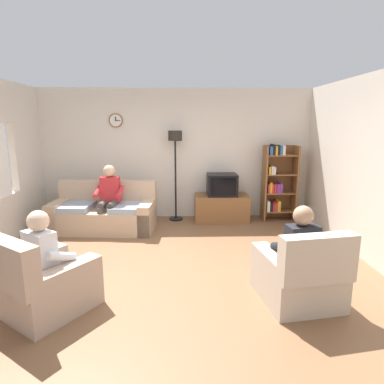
% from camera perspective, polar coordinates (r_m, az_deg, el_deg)
% --- Properties ---
extents(ground_plane, '(12.00, 12.00, 0.00)m').
position_cam_1_polar(ground_plane, '(4.68, -3.21, -13.20)').
color(ground_plane, brown).
extents(back_wall_assembly, '(6.20, 0.17, 2.70)m').
position_cam_1_polar(back_wall_assembly, '(6.92, -2.77, 6.68)').
color(back_wall_assembly, silver).
rests_on(back_wall_assembly, ground_plane).
extents(couch, '(1.96, 1.02, 0.90)m').
position_cam_1_polar(couch, '(6.38, -15.23, -3.68)').
color(couch, tan).
rests_on(couch, ground_plane).
extents(tv_stand, '(1.10, 0.56, 0.55)m').
position_cam_1_polar(tv_stand, '(6.75, 5.20, -2.78)').
color(tv_stand, brown).
rests_on(tv_stand, ground_plane).
extents(tv, '(0.60, 0.49, 0.44)m').
position_cam_1_polar(tv, '(6.62, 5.30, 1.30)').
color(tv, black).
rests_on(tv, tv_stand).
extents(bookshelf, '(0.68, 0.36, 1.58)m').
position_cam_1_polar(bookshelf, '(6.94, 14.75, 1.76)').
color(bookshelf, brown).
rests_on(bookshelf, ground_plane).
extents(floor_lamp, '(0.28, 0.28, 1.85)m').
position_cam_1_polar(floor_lamp, '(6.60, -2.97, 7.29)').
color(floor_lamp, black).
rests_on(floor_lamp, ground_plane).
extents(armchair_near_window, '(1.16, 1.18, 0.90)m').
position_cam_1_polar(armchair_near_window, '(3.93, -24.60, -14.77)').
color(armchair_near_window, tan).
rests_on(armchair_near_window, ground_plane).
extents(armchair_near_bookshelf, '(0.93, 1.00, 0.90)m').
position_cam_1_polar(armchair_near_bookshelf, '(3.96, 18.34, -14.05)').
color(armchair_near_bookshelf, '#BCAD99').
rests_on(armchair_near_bookshelf, ground_plane).
extents(person_on_couch, '(0.53, 0.56, 1.24)m').
position_cam_1_polar(person_on_couch, '(6.15, -14.45, -0.51)').
color(person_on_couch, red).
rests_on(person_on_couch, ground_plane).
extents(person_in_left_armchair, '(0.61, 0.64, 1.12)m').
position_cam_1_polar(person_in_left_armchair, '(3.85, -23.87, -10.15)').
color(person_in_left_armchair, silver).
rests_on(person_in_left_armchair, ground_plane).
extents(person_in_right_armchair, '(0.56, 0.58, 1.12)m').
position_cam_1_polar(person_in_right_armchair, '(3.91, 18.01, -9.35)').
color(person_in_right_armchair, black).
rests_on(person_in_right_armchair, ground_plane).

